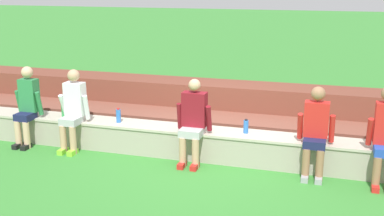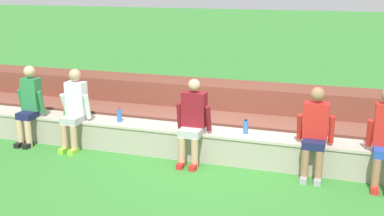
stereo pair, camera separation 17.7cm
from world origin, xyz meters
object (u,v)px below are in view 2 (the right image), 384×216
Objects in this scene: person_far_left at (29,104)px; person_right_of_center at (315,131)px; water_bottle_near_left at (180,121)px; water_bottle_center_gap at (65,109)px; water_bottle_mid_right at (119,115)px; water_bottle_mid_left at (246,127)px; person_center at (193,120)px; person_left_of_center at (74,108)px.

person_far_left is 4.86m from person_right_of_center.
water_bottle_near_left is 2.17m from water_bottle_center_gap.
person_right_of_center reaches higher than water_bottle_mid_right.
person_far_left is 2.72m from water_bottle_near_left.
person_center is at bearing -160.01° from water_bottle_mid_left.
person_right_of_center is 5.41× the size of water_bottle_mid_right.
person_center reaches higher than person_right_of_center.
person_right_of_center is 2.17m from water_bottle_near_left.
person_far_left is 0.90m from person_left_of_center.
person_center is at bearing -179.15° from person_right_of_center.
water_bottle_near_left is at bearing -0.64° from water_bottle_center_gap.
person_far_left is 6.39× the size of water_bottle_near_left.
person_center is 5.38× the size of water_bottle_center_gap.
water_bottle_near_left is 1.08m from water_bottle_mid_right.
person_far_left reaches higher than water_bottle_mid_left.
person_center is at bearing -0.42° from person_left_of_center.
person_right_of_center is (3.97, 0.01, -0.01)m from person_left_of_center.
person_left_of_center is 5.57× the size of water_bottle_mid_right.
person_center is at bearing -6.45° from water_bottle_center_gap.
water_bottle_mid_left is 1.09m from water_bottle_near_left.
person_center is 0.42m from water_bottle_near_left.
water_bottle_mid_right is 0.99× the size of water_bottle_center_gap.
person_center reaches higher than water_bottle_near_left.
person_right_of_center is (4.86, 0.01, -0.01)m from person_far_left.
water_bottle_mid_left reaches higher than water_bottle_near_left.
person_far_left is 3.81m from water_bottle_mid_left.
person_left_of_center is (0.90, 0.00, 0.00)m from person_far_left.
water_bottle_mid_right is (-3.24, 0.21, -0.11)m from person_right_of_center.
person_left_of_center is 6.37× the size of water_bottle_near_left.
water_bottle_mid_left is at bearing 4.10° from person_far_left.
water_bottle_mid_left is (2.90, 0.27, -0.14)m from person_left_of_center.
water_bottle_mid_left is at bearing 0.09° from water_bottle_center_gap.
water_bottle_near_left is (2.71, 0.24, -0.14)m from person_far_left.
water_bottle_mid_right is at bearing 7.81° from person_far_left.
water_bottle_mid_left is 3.26m from water_bottle_center_gap.
water_bottle_center_gap is (-2.47, 0.28, -0.11)m from person_center.
person_center is 6.21× the size of water_bottle_near_left.
person_left_of_center is 5.51× the size of water_bottle_center_gap.
person_right_of_center is 4.33m from water_bottle_center_gap.
water_bottle_mid_right is (0.73, 0.22, -0.13)m from person_left_of_center.
person_left_of_center is 0.46m from water_bottle_center_gap.
person_left_of_center is at bearing -36.31° from water_bottle_center_gap.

